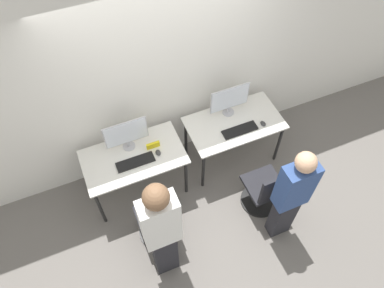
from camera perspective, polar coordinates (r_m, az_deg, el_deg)
ground_plane at (r=4.99m, az=0.61°, el=-7.16°), size 20.00×20.00×0.00m
wall_back at (r=4.33m, az=-3.48°, el=10.61°), size 12.00×0.05×2.80m
desk_left at (r=4.51m, az=-8.83°, el=-2.46°), size 1.20×0.67×0.74m
monitor_left at (r=4.34m, az=-9.99°, el=1.52°), size 0.51×0.15×0.43m
keyboard_left at (r=4.38m, az=-8.62°, el=-2.73°), size 0.45×0.14×0.02m
mouse_left at (r=4.41m, az=-5.18°, el=-1.32°), size 0.06×0.09×0.03m
office_chair_left at (r=4.41m, az=-5.16°, el=-11.90°), size 0.48×0.48×0.88m
person_left at (r=3.69m, az=-4.69°, el=-13.01°), size 0.36×0.23×1.78m
desk_right at (r=4.79m, az=6.41°, el=2.69°), size 1.20×0.67×0.74m
monitor_right at (r=4.65m, az=5.76°, el=6.77°), size 0.51×0.15×0.43m
keyboard_right at (r=4.64m, az=7.30°, el=2.11°), size 0.45×0.14×0.02m
mouse_right at (r=4.74m, az=10.78°, el=3.08°), size 0.06×0.09×0.03m
office_chair_right at (r=4.67m, az=11.10°, el=-7.01°), size 0.48×0.48×0.88m
person_right at (r=4.11m, az=14.91°, el=-7.50°), size 0.36×0.21×1.60m
placard_left at (r=4.45m, az=-5.95°, el=-0.19°), size 0.16×0.03×0.08m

